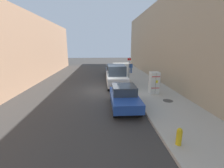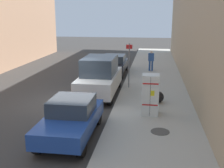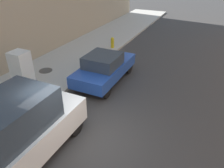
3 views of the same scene
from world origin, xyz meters
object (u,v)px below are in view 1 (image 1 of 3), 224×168
Objects in this scene: street_sign_post at (129,68)px; parked_van_white at (116,76)px; trash_bag at (151,85)px; parked_hatchback_blue at (124,97)px; fire_hydrant at (179,136)px; parked_sedan_dark at (112,70)px; pedestrian_walking_far at (131,67)px; discarded_refrigerator at (154,83)px.

parked_van_white is at bearing 39.32° from street_sign_post.
street_sign_post is 3.41m from trash_bag.
fire_hydrant is at bearing 110.32° from parked_hatchback_blue.
parked_sedan_dark is at bearing -70.79° from street_sign_post.
parked_van_white is (1.51, 1.24, -0.57)m from street_sign_post.
trash_bag is (-1.64, -8.35, -0.09)m from fire_hydrant.
street_sign_post reaches higher than trash_bag.
street_sign_post reaches higher than parked_hatchback_blue.
discarded_refrigerator is at bearing -43.57° from pedestrian_walking_far.
discarded_refrigerator is 1.85m from trash_bag.
parked_van_white reaches higher than parked_hatchback_blue.
discarded_refrigerator is 1.15× the size of pedestrian_walking_far.
fire_hydrant is 9.97m from parked_van_white.
parked_sedan_dark is 0.91× the size of parked_van_white.
discarded_refrigerator is at bearing 107.87° from parked_sedan_dark.
trash_bag is at bearing -102.50° from discarded_refrigerator.
parked_sedan_dark is at bearing -65.56° from trash_bag.
street_sign_post is at bearing -58.04° from trash_bag.
parked_sedan_dark is 1.11× the size of parked_hatchback_blue.
parked_sedan_dark is (1.57, -15.40, 0.21)m from fire_hydrant.
parked_sedan_dark is at bearing -90.00° from parked_hatchback_blue.
fire_hydrant is at bearing 79.28° from discarded_refrigerator.
trash_bag is 0.12× the size of parked_van_white.
pedestrian_walking_far is (0.07, -9.67, -0.01)m from discarded_refrigerator.
parked_van_white is at bearing -48.50° from discarded_refrigerator.
parked_sedan_dark is (3.20, -7.04, 0.30)m from trash_bag.
discarded_refrigerator is 4.65m from street_sign_post.
pedestrian_walking_far is 0.40× the size of parked_hatchback_blue.
parked_sedan_dark is 5.57m from parked_van_white.
pedestrian_walking_far is at bearing -103.32° from street_sign_post.
pedestrian_walking_far is at bearing -113.00° from parked_van_white.
discarded_refrigerator is at bearing 106.54° from street_sign_post.
discarded_refrigerator is 9.67m from pedestrian_walking_far.
street_sign_post is 0.61× the size of parked_sedan_dark.
parked_hatchback_blue is (2.75, 12.08, -0.29)m from pedestrian_walking_far.
pedestrian_walking_far is 12.39m from parked_hatchback_blue.
trash_bag is 5.23m from parked_hatchback_blue.
discarded_refrigerator is at bearing 77.50° from trash_bag.
pedestrian_walking_far is (-1.18, -16.31, 0.50)m from fire_hydrant.
fire_hydrant is 8.51m from trash_bag.
street_sign_post is 1.70× the size of pedestrian_walking_far.
parked_sedan_dark is (2.82, -8.76, -0.30)m from discarded_refrigerator.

